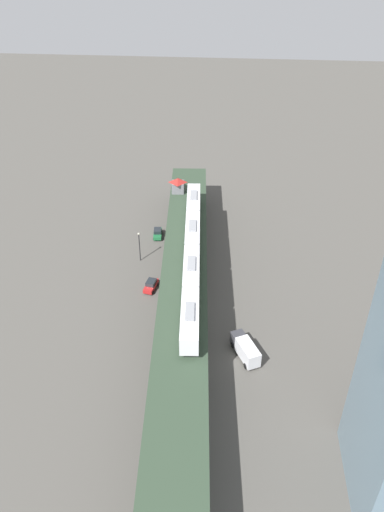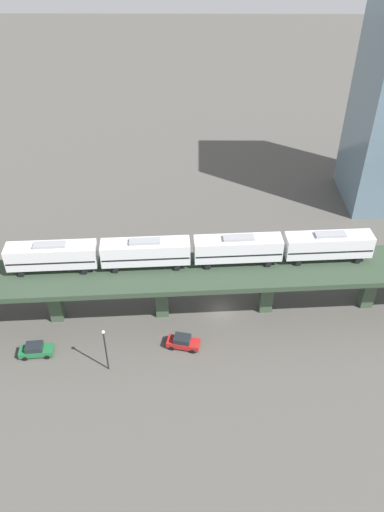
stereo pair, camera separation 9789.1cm
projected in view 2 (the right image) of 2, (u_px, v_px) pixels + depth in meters
The scene contains 7 objects.
ground_plane at pixel (221, 310), 73.16m from camera, with size 400.00×400.00×0.00m, color #4C4944.
elevated_viaduct at pixel (221, 276), 69.16m from camera, with size 15.06×92.37×7.68m.
subway_train at pixel (192, 250), 67.87m from camera, with size 6.43×49.87×4.45m.
street_car_red at pixel (183, 342), 66.92m from camera, with size 2.59×4.66×1.89m.
street_car_green at pixel (36, 350), 65.81m from camera, with size 2.31×4.57×1.89m.
delivery_truck at pixel (289, 254), 81.13m from camera, with size 5.22×7.45×3.20m.
street_lamp at pixel (105, 347), 62.00m from camera, with size 0.44×0.44×6.94m.
Camera 2 is at (53.42, -3.74, 50.65)m, focal length 35.00 mm.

